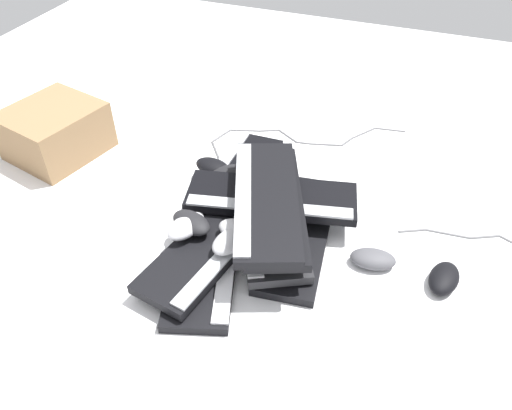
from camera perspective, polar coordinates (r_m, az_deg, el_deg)
ground_plane at (r=1.26m, az=1.31°, el=-5.31°), size 3.20×3.20×0.00m
keyboard_0 at (r=1.29m, az=4.72°, el=-3.17°), size 0.20×0.45×0.03m
keyboard_1 at (r=1.46m, az=-2.44°, el=3.13°), size 0.15×0.44×0.03m
keyboard_2 at (r=1.24m, az=-5.60°, el=-5.80°), size 0.28×0.46×0.03m
keyboard_3 at (r=1.22m, az=-4.87°, el=-4.29°), size 0.23×0.46×0.03m
keyboard_4 at (r=1.28m, az=1.32°, el=-1.49°), size 0.33×0.46×0.03m
keyboard_5 at (r=1.30m, az=1.76°, el=0.85°), size 0.46×0.24×0.03m
keyboard_6 at (r=1.24m, az=1.70°, el=0.22°), size 0.31×0.46×0.03m
keyboard_7 at (r=1.20m, az=1.06°, el=0.79°), size 0.30×0.46×0.03m
mouse_0 at (r=1.22m, az=-8.00°, el=-2.40°), size 0.10×0.12×0.04m
mouse_1 at (r=1.25m, az=20.68°, el=-7.85°), size 0.09×0.12×0.04m
mouse_2 at (r=1.23m, az=-7.40°, el=-2.00°), size 0.13×0.10×0.04m
mouse_3 at (r=1.25m, az=13.21°, el=-6.03°), size 0.12×0.08×0.04m
mouse_4 at (r=1.42m, az=-3.00°, el=3.64°), size 0.13×0.11×0.04m
mouse_5 at (r=1.45m, az=-4.97°, el=4.38°), size 0.12×0.09×0.04m
mouse_6 at (r=1.17m, az=-2.84°, el=-4.06°), size 0.10×0.13×0.04m
mouse_7 at (r=1.20m, az=-1.88°, el=-2.96°), size 0.12×0.08×0.04m
cable_0 at (r=1.66m, az=4.62°, el=7.77°), size 0.59×0.38×0.01m
cardboard_box at (r=1.67m, az=-21.97°, el=7.82°), size 0.30×0.31×0.15m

